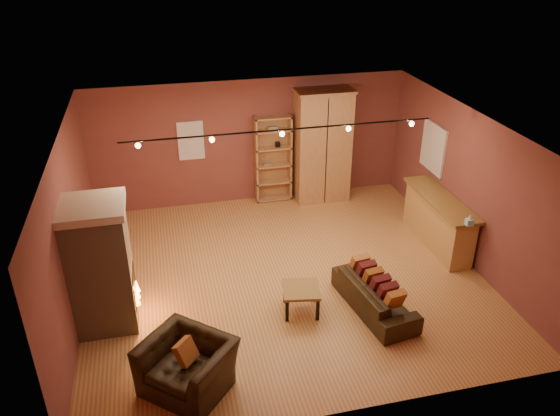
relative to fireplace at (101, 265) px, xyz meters
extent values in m
plane|color=#AB713C|center=(3.04, 0.60, -1.06)|extent=(7.00, 7.00, 0.00)
plane|color=brown|center=(3.04, 0.60, 1.74)|extent=(7.00, 7.00, 0.00)
cube|color=brown|center=(3.04, 3.85, 0.34)|extent=(7.00, 0.02, 2.80)
cube|color=brown|center=(-0.46, 0.60, 0.34)|extent=(0.02, 6.50, 2.80)
cube|color=brown|center=(6.54, 0.60, 0.34)|extent=(0.02, 6.50, 2.80)
cube|color=tan|center=(-0.01, 0.00, -0.06)|extent=(0.90, 0.90, 2.00)
cube|color=beige|center=(-0.01, 0.00, 1.00)|extent=(0.98, 0.98, 0.12)
cube|color=black|center=(0.40, 0.00, -0.46)|extent=(0.10, 0.65, 0.55)
cone|color=orange|center=(0.46, 0.00, -0.58)|extent=(0.10, 0.10, 0.22)
cube|color=white|center=(1.74, 3.83, 0.49)|extent=(0.56, 0.04, 0.86)
cube|color=tan|center=(3.53, 3.83, -0.06)|extent=(0.82, 0.04, 2.01)
cube|color=tan|center=(3.14, 3.69, -0.06)|extent=(0.04, 0.32, 2.01)
cube|color=tan|center=(3.92, 3.69, -0.06)|extent=(0.04, 0.32, 2.01)
cube|color=gray|center=(3.39, 3.69, -0.17)|extent=(0.18, 0.12, 0.05)
cube|color=black|center=(3.64, 3.69, 0.28)|extent=(0.10, 0.10, 0.12)
cube|color=tan|center=(3.53, 3.69, -1.02)|extent=(0.82, 0.32, 0.04)
cube|color=tan|center=(3.53, 3.69, -0.60)|extent=(0.82, 0.32, 0.04)
cube|color=tan|center=(3.53, 3.69, -0.19)|extent=(0.82, 0.32, 0.03)
cube|color=tan|center=(3.53, 3.69, 0.22)|extent=(0.82, 0.32, 0.04)
cube|color=tan|center=(3.53, 3.69, 0.63)|extent=(0.82, 0.32, 0.04)
cube|color=tan|center=(3.53, 3.69, 0.92)|extent=(0.82, 0.32, 0.04)
cube|color=tan|center=(4.63, 3.52, 0.20)|extent=(1.20, 0.66, 2.52)
cube|color=olive|center=(4.63, 3.20, 0.20)|extent=(0.02, 0.01, 2.42)
cube|color=tan|center=(4.63, 3.52, 1.48)|extent=(1.26, 0.72, 0.06)
cube|color=tan|center=(6.24, 0.98, -0.58)|extent=(0.46, 2.02, 0.96)
cube|color=olive|center=(6.24, 0.98, -0.07)|extent=(0.58, 2.14, 0.06)
cube|color=#97D4F1|center=(6.19, -0.10, 0.02)|extent=(0.13, 0.13, 0.12)
cone|color=white|center=(6.19, -0.10, 0.13)|extent=(0.08, 0.08, 0.10)
cube|color=white|center=(6.51, 2.00, 0.59)|extent=(0.05, 0.90, 1.00)
imported|color=black|center=(4.26, -0.69, -0.71)|extent=(0.78, 1.83, 0.69)
cube|color=#BA6E30|center=(4.34, -1.23, -0.49)|extent=(0.33, 0.27, 0.36)
cube|color=#5A1B1D|center=(4.31, -1.02, -0.49)|extent=(0.33, 0.27, 0.36)
cube|color=#5A1B1D|center=(4.27, -0.80, -0.49)|extent=(0.33, 0.27, 0.36)
cube|color=#99511E|center=(4.24, -0.58, -0.49)|extent=(0.33, 0.27, 0.36)
cube|color=#5A1B1D|center=(4.21, -0.36, -0.49)|extent=(0.33, 0.27, 0.36)
cube|color=#BA6E30|center=(4.17, -0.15, -0.49)|extent=(0.33, 0.27, 0.36)
imported|color=black|center=(1.11, -1.72, -0.56)|extent=(1.34, 1.31, 0.99)
cube|color=#BA6E30|center=(1.11, -1.72, -0.44)|extent=(0.38, 0.38, 0.34)
cube|color=olive|center=(3.06, -0.47, -0.63)|extent=(0.69, 0.69, 0.05)
cube|color=black|center=(2.81, -0.71, -0.86)|extent=(0.05, 0.05, 0.40)
cube|color=black|center=(3.31, -0.71, -0.86)|extent=(0.05, 0.05, 0.40)
cube|color=black|center=(2.81, -0.22, -0.86)|extent=(0.05, 0.05, 0.40)
cube|color=black|center=(3.31, -0.22, -0.86)|extent=(0.05, 0.05, 0.40)
cylinder|color=black|center=(3.04, 0.80, 1.66)|extent=(5.20, 0.03, 0.03)
sphere|color=#FFD88C|center=(0.74, 0.80, 1.59)|extent=(0.09, 0.09, 0.09)
sphere|color=#FFD88C|center=(1.89, 0.80, 1.59)|extent=(0.09, 0.09, 0.09)
sphere|color=#FFD88C|center=(3.04, 0.80, 1.59)|extent=(0.09, 0.09, 0.09)
sphere|color=#FFD88C|center=(4.19, 0.80, 1.59)|extent=(0.09, 0.09, 0.09)
sphere|color=#FFD88C|center=(5.34, 0.80, 1.59)|extent=(0.09, 0.09, 0.09)
camera|label=1|loc=(1.05, -7.44, 4.63)|focal=35.00mm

